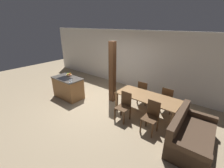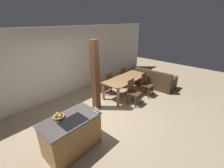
{
  "view_description": "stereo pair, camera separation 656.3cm",
  "coord_description": "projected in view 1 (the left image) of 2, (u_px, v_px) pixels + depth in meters",
  "views": [
    {
      "loc": [
        3.7,
        -3.67,
        2.96
      ],
      "look_at": [
        0.6,
        0.2,
        0.95
      ],
      "focal_mm": 24.0,
      "sensor_mm": 36.0,
      "label": 1
    },
    {
      "loc": [
        -2.81,
        -2.83,
        2.92
      ],
      "look_at": [
        0.6,
        0.2,
        0.95
      ],
      "focal_mm": 24.0,
      "sensor_mm": 36.0,
      "label": 2
    }
  ],
  "objects": [
    {
      "name": "dining_chair_near_left",
      "position": [
        124.0,
        106.0,
        4.82
      ],
      "size": [
        0.4,
        0.4,
        0.94
      ],
      "color": "#472D19",
      "rests_on": "ground_plane"
    },
    {
      "name": "couch",
      "position": [
        190.0,
        136.0,
        3.83
      ],
      "size": [
        0.97,
        1.76,
        0.86
      ],
      "rotation": [
        0.0,
        0.0,
        1.61
      ],
      "color": "#473323",
      "rests_on": "ground_plane"
    },
    {
      "name": "ground_plane",
      "position": [
        97.0,
        104.0,
        5.91
      ],
      "size": [
        16.0,
        16.0,
        0.0
      ],
      "primitive_type": "plane",
      "color": "#9E896B"
    },
    {
      "name": "dining_chair_near_right",
      "position": [
        151.0,
        116.0,
        4.28
      ],
      "size": [
        0.4,
        0.4,
        0.94
      ],
      "color": "#472D19",
      "rests_on": "ground_plane"
    },
    {
      "name": "dining_chair_far_right",
      "position": [
        167.0,
        99.0,
        5.23
      ],
      "size": [
        0.4,
        0.4,
        0.94
      ],
      "rotation": [
        0.0,
        0.0,
        3.14
      ],
      "color": "#472D19",
      "rests_on": "ground_plane"
    },
    {
      "name": "fruit_bowl",
      "position": [
        69.0,
        75.0,
        6.38
      ],
      "size": [
        0.25,
        0.25,
        0.11
      ],
      "color": "#99704C",
      "rests_on": "kitchen_island"
    },
    {
      "name": "timber_post",
      "position": [
        112.0,
        73.0,
        5.77
      ],
      "size": [
        0.21,
        0.21,
        2.38
      ],
      "color": "#4C2D19",
      "rests_on": "ground_plane"
    },
    {
      "name": "dining_chair_far_left",
      "position": [
        143.0,
        92.0,
        5.78
      ],
      "size": [
        0.4,
        0.4,
        0.94
      ],
      "rotation": [
        0.0,
        0.0,
        3.14
      ],
      "color": "#472D19",
      "rests_on": "ground_plane"
    },
    {
      "name": "wine_glass_middle",
      "position": [
        71.0,
        80.0,
        5.63
      ],
      "size": [
        0.06,
        0.06,
        0.14
      ],
      "color": "silver",
      "rests_on": "kitchen_island"
    },
    {
      "name": "wall_back",
      "position": [
        131.0,
        60.0,
        7.17
      ],
      "size": [
        11.2,
        0.08,
        2.7
      ],
      "color": "silver",
      "rests_on": "ground_plane"
    },
    {
      "name": "kitchen_island",
      "position": [
        68.0,
        87.0,
        6.33
      ],
      "size": [
        1.3,
        0.73,
        0.89
      ],
      "color": "olive",
      "rests_on": "ground_plane"
    },
    {
      "name": "wine_glass_near",
      "position": [
        69.0,
        80.0,
        5.57
      ],
      "size": [
        0.06,
        0.06,
        0.14
      ],
      "color": "silver",
      "rests_on": "kitchen_island"
    },
    {
      "name": "dining_table",
      "position": [
        147.0,
        99.0,
        4.97
      ],
      "size": [
        2.09,
        0.87,
        0.73
      ],
      "color": "olive",
      "rests_on": "ground_plane"
    }
  ]
}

